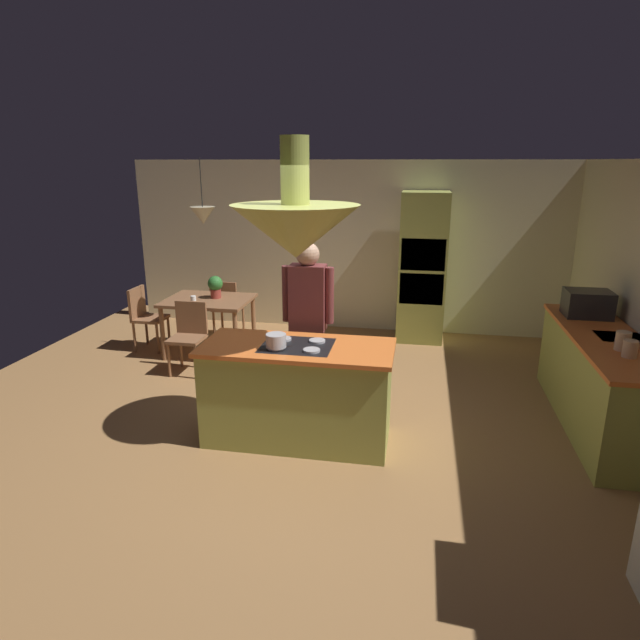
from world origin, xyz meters
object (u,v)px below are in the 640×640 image
chair_by_back_wall (226,305)px  cup_on_table (193,299)px  microwave_on_counter (588,304)px  chair_at_corner (145,314)px  person_at_island (308,315)px  cooking_pot_on_cooktop (276,341)px  kitchen_island (298,392)px  canister_sugar (623,341)px  canister_flour (630,349)px  potted_plant_on_table (215,286)px  dining_table (208,306)px  oven_tower (422,268)px  chair_facing_island (189,332)px

chair_by_back_wall → cup_on_table: (-0.11, -0.88, 0.30)m
microwave_on_counter → chair_at_corner: bearing=173.7°
person_at_island → cooking_pot_on_cooktop: size_ratio=9.81×
kitchen_island → chair_at_corner: bearing=141.5°
canister_sugar → microwave_on_counter: (0.00, 1.10, 0.06)m
cup_on_table → canister_flour: 4.94m
microwave_on_counter → potted_plant_on_table: bearing=171.3°
potted_plant_on_table → cup_on_table: size_ratio=3.33×
canister_flour → microwave_on_counter: microwave_on_counter is taller
dining_table → person_at_island: bearing=-40.8°
kitchen_island → canister_flour: size_ratio=11.84×
kitchen_island → oven_tower: bearing=71.3°
person_at_island → cooking_pot_on_cooktop: bearing=-98.9°
potted_plant_on_table → cooking_pot_on_cooktop: size_ratio=1.67×
chair_by_back_wall → dining_table: bearing=90.0°
chair_facing_island → potted_plant_on_table: (0.08, 0.74, 0.42)m
canister_sugar → cooking_pot_on_cooktop: 3.05m
oven_tower → person_at_island: size_ratio=1.20×
cup_on_table → canister_sugar: 4.88m
canister_flour → kitchen_island: bearing=-175.6°
person_at_island → cup_on_table: bearing=145.6°
oven_tower → chair_facing_island: 3.38m
kitchen_island → person_at_island: 0.86m
microwave_on_counter → person_at_island: bearing=-163.8°
person_at_island → cooking_pot_on_cooktop: person_at_island is taller
canister_sugar → dining_table: bearing=159.5°
person_at_island → microwave_on_counter: person_at_island is taller
chair_by_back_wall → cup_on_table: bearing=82.9°
oven_tower → chair_by_back_wall: bearing=-170.3°
oven_tower → chair_at_corner: 3.95m
kitchen_island → chair_at_corner: kitchen_island is taller
dining_table → chair_facing_island: 0.68m
chair_facing_island → chair_by_back_wall: 1.32m
dining_table → chair_at_corner: (-0.94, -0.00, -0.16)m
cooking_pot_on_cooktop → chair_facing_island: bearing=134.5°
kitchen_island → dining_table: size_ratio=1.56×
canister_sugar → cooking_pot_on_cooktop: size_ratio=0.93×
cooking_pot_on_cooktop → person_at_island: bearing=81.1°
oven_tower → chair_facing_island: (-2.80, -1.81, -0.56)m
person_at_island → potted_plant_on_table: bearing=136.3°
chair_facing_island → canister_sugar: canister_sugar is taller
oven_tower → chair_at_corner: size_ratio=2.44×
canister_flour → oven_tower: bearing=119.9°
chair_at_corner → canister_sugar: bearing=-107.2°
kitchen_island → person_at_island: size_ratio=0.99×
chair_at_corner → cooking_pot_on_cooktop: 3.37m
cooking_pot_on_cooktop → oven_tower: bearing=69.5°
person_at_island → chair_at_corner: person_at_island is taller
chair_facing_island → kitchen_island: bearing=-40.2°
oven_tower → canister_sugar: 3.33m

